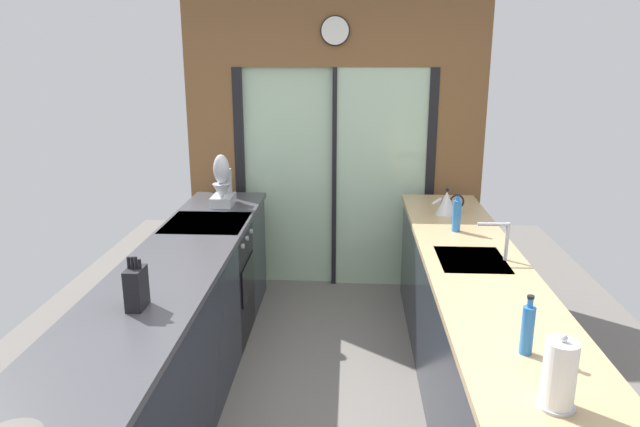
{
  "coord_description": "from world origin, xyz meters",
  "views": [
    {
      "loc": [
        0.15,
        -2.87,
        2.15
      ],
      "look_at": [
        -0.04,
        0.72,
        1.15
      ],
      "focal_mm": 33.13,
      "sensor_mm": 36.0,
      "label": 1
    }
  ],
  "objects_px": {
    "stand_mixer": "(222,186)",
    "paper_towel_roll": "(559,375)",
    "knife_block": "(136,288)",
    "soap_bottle_far": "(457,215)",
    "soap_bottle_near": "(528,329)",
    "kettle": "(447,203)",
    "oven_range": "(210,281)"
  },
  "relations": [
    {
      "from": "knife_block",
      "to": "soap_bottle_far",
      "type": "bearing_deg",
      "value": 37.58
    },
    {
      "from": "knife_block",
      "to": "stand_mixer",
      "type": "height_order",
      "value": "stand_mixer"
    },
    {
      "from": "stand_mixer",
      "to": "paper_towel_roll",
      "type": "relative_size",
      "value": 1.47
    },
    {
      "from": "stand_mixer",
      "to": "soap_bottle_near",
      "type": "bearing_deg",
      "value": -52.88
    },
    {
      "from": "oven_range",
      "to": "paper_towel_roll",
      "type": "relative_size",
      "value": 3.23
    },
    {
      "from": "soap_bottle_far",
      "to": "paper_towel_roll",
      "type": "relative_size",
      "value": 0.95
    },
    {
      "from": "oven_range",
      "to": "kettle",
      "type": "height_order",
      "value": "kettle"
    },
    {
      "from": "soap_bottle_far",
      "to": "paper_towel_roll",
      "type": "distance_m",
      "value": 2.11
    },
    {
      "from": "kettle",
      "to": "soap_bottle_near",
      "type": "distance_m",
      "value": 2.18
    },
    {
      "from": "oven_range",
      "to": "stand_mixer",
      "type": "bearing_deg",
      "value": 87.9
    },
    {
      "from": "knife_block",
      "to": "soap_bottle_far",
      "type": "relative_size",
      "value": 0.99
    },
    {
      "from": "soap_bottle_near",
      "to": "paper_towel_roll",
      "type": "distance_m",
      "value": 0.39
    },
    {
      "from": "oven_range",
      "to": "knife_block",
      "type": "height_order",
      "value": "knife_block"
    },
    {
      "from": "soap_bottle_far",
      "to": "paper_towel_roll",
      "type": "xyz_separation_m",
      "value": [
        0.0,
        -2.11,
        0.01
      ]
    },
    {
      "from": "stand_mixer",
      "to": "soap_bottle_far",
      "type": "xyz_separation_m",
      "value": [
        1.78,
        -0.63,
        -0.04
      ]
    },
    {
      "from": "soap_bottle_near",
      "to": "stand_mixer",
      "type": "bearing_deg",
      "value": 127.12
    },
    {
      "from": "kettle",
      "to": "paper_towel_roll",
      "type": "height_order",
      "value": "paper_towel_roll"
    },
    {
      "from": "stand_mixer",
      "to": "paper_towel_roll",
      "type": "height_order",
      "value": "stand_mixer"
    },
    {
      "from": "oven_range",
      "to": "paper_towel_roll",
      "type": "xyz_separation_m",
      "value": [
        1.8,
        -2.23,
        0.59
      ]
    },
    {
      "from": "oven_range",
      "to": "knife_block",
      "type": "distance_m",
      "value": 1.6
    },
    {
      "from": "stand_mixer",
      "to": "paper_towel_roll",
      "type": "distance_m",
      "value": 3.27
    },
    {
      "from": "soap_bottle_near",
      "to": "soap_bottle_far",
      "type": "relative_size",
      "value": 0.97
    },
    {
      "from": "kettle",
      "to": "soap_bottle_far",
      "type": "xyz_separation_m",
      "value": [
        -0.0,
        -0.45,
        0.03
      ]
    },
    {
      "from": "stand_mixer",
      "to": "soap_bottle_far",
      "type": "distance_m",
      "value": 1.89
    },
    {
      "from": "soap_bottle_near",
      "to": "paper_towel_roll",
      "type": "relative_size",
      "value": 0.92
    },
    {
      "from": "soap_bottle_far",
      "to": "oven_range",
      "type": "bearing_deg",
      "value": 176.11
    },
    {
      "from": "stand_mixer",
      "to": "kettle",
      "type": "height_order",
      "value": "stand_mixer"
    },
    {
      "from": "kettle",
      "to": "stand_mixer",
      "type": "bearing_deg",
      "value": 174.4
    },
    {
      "from": "soap_bottle_far",
      "to": "kettle",
      "type": "bearing_deg",
      "value": 89.73
    },
    {
      "from": "kettle",
      "to": "soap_bottle_near",
      "type": "relative_size",
      "value": 0.95
    },
    {
      "from": "oven_range",
      "to": "stand_mixer",
      "type": "distance_m",
      "value": 0.8
    },
    {
      "from": "kettle",
      "to": "soap_bottle_near",
      "type": "height_order",
      "value": "soap_bottle_near"
    }
  ]
}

